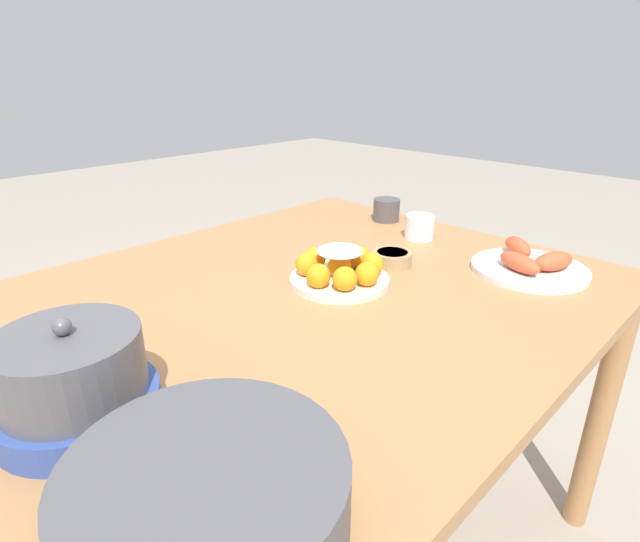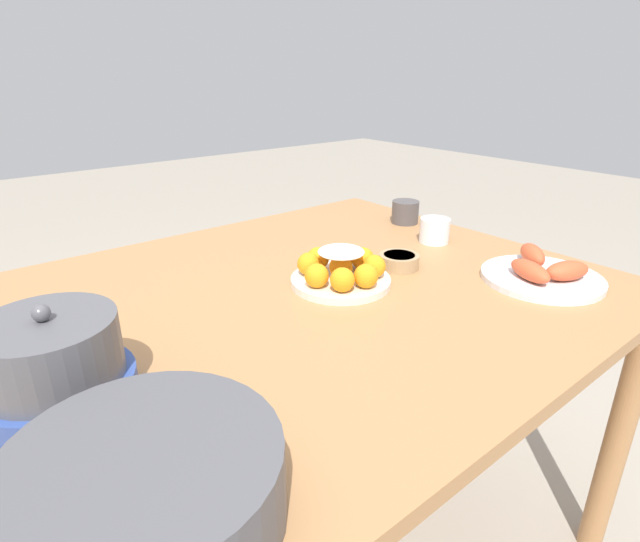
% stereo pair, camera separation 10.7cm
% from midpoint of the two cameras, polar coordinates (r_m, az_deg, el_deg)
% --- Properties ---
extents(dining_table, '(1.32, 1.06, 0.76)m').
position_cam_midpoint_polar(dining_table, '(1.10, -5.04, -6.87)').
color(dining_table, '#A87547').
rests_on(dining_table, ground_plane).
extents(cake_plate, '(0.22, 0.22, 0.09)m').
position_cam_midpoint_polar(cake_plate, '(1.09, -0.50, 0.11)').
color(cake_plate, silver).
rests_on(cake_plate, dining_table).
extents(serving_bowl, '(0.28, 0.28, 0.09)m').
position_cam_midpoint_polar(serving_bowl, '(0.56, -18.49, -23.54)').
color(serving_bowl, '#4C4C51').
rests_on(serving_bowl, dining_table).
extents(sauce_bowl, '(0.10, 0.10, 0.03)m').
position_cam_midpoint_polar(sauce_bowl, '(1.21, 5.76, 1.48)').
color(sauce_bowl, tan).
rests_on(sauce_bowl, dining_table).
extents(seafood_platter, '(0.26, 0.26, 0.06)m').
position_cam_midpoint_polar(seafood_platter, '(1.24, 20.64, 0.70)').
color(seafood_platter, silver).
rests_on(seafood_platter, dining_table).
extents(cup_near, '(0.08, 0.08, 0.07)m').
position_cam_midpoint_polar(cup_near, '(1.57, 5.66, 6.95)').
color(cup_near, '#4C4747').
rests_on(cup_near, dining_table).
extents(cup_far, '(0.08, 0.08, 0.07)m').
position_cam_midpoint_polar(cup_far, '(1.41, 9.19, 4.95)').
color(cup_far, white).
rests_on(cup_far, dining_table).
extents(warming_pot, '(0.21, 0.21, 0.16)m').
position_cam_midpoint_polar(warming_pot, '(0.77, -30.04, -11.00)').
color(warming_pot, '#334C99').
rests_on(warming_pot, dining_table).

